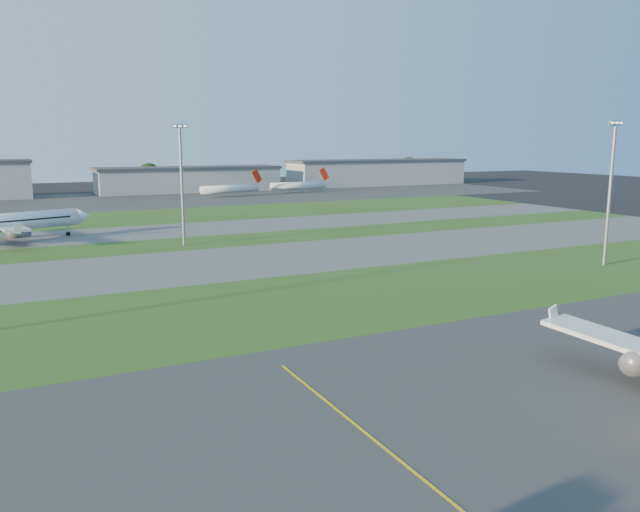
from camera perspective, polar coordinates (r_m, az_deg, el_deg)
grass_strip_a at (r=81.87m, az=-12.78°, el=-5.54°), size 300.00×34.00×0.01m
taxiway_a at (r=113.39m, az=-16.77°, el=-1.31°), size 300.00×32.00×0.01m
grass_strip_b at (r=137.73m, az=-18.57°, el=0.60°), size 300.00×18.00×0.01m
taxiway_b at (r=159.31m, az=-19.69°, el=1.80°), size 300.00×26.00×0.01m
grass_strip_c at (r=191.87m, az=-20.90°, el=3.08°), size 300.00×40.00×0.01m
apron_far at (r=251.36m, az=-22.29°, el=4.56°), size 400.00×80.00×0.01m
airliner_taxiing at (r=155.47m, az=-26.97°, el=2.70°), size 38.44×32.44×12.44m
mini_jet_near at (r=259.60m, az=-8.20°, el=6.12°), size 28.43×7.87×9.48m
mini_jet_far at (r=276.72m, az=-1.99°, el=6.47°), size 28.61×3.59×9.48m
light_mast_centre at (r=136.98m, az=-12.54°, el=7.09°), size 3.20×0.70×25.80m
light_mast_east at (r=123.15m, az=25.03°, el=6.02°), size 3.20×0.70×25.80m
hangar_east at (r=289.59m, az=-11.88°, el=6.90°), size 81.60×23.00×11.20m
hangar_far_east at (r=329.30m, az=5.34°, el=7.64°), size 96.90×23.00×13.20m
tree_mid_west at (r=291.20m, az=-26.95°, el=6.06°), size 9.90×9.90×10.80m
tree_mid_east at (r=299.81m, az=-15.37°, el=7.09°), size 11.55×11.55×12.60m
tree_east at (r=321.04m, az=-1.94°, el=7.53°), size 10.45×10.45×11.40m
tree_far_east at (r=359.03m, az=8.10°, el=7.94°), size 12.65×12.65×13.80m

